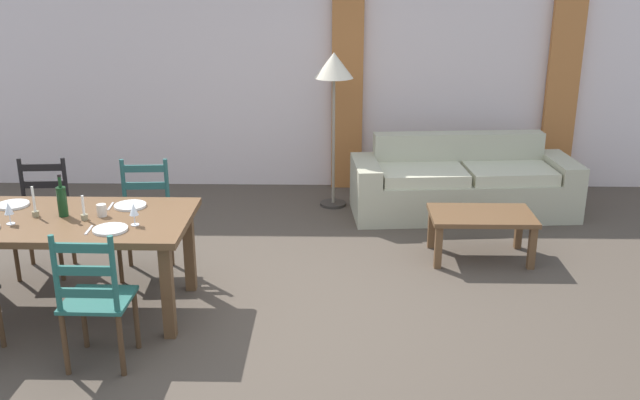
{
  "coord_description": "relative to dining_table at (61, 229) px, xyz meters",
  "views": [
    {
      "loc": [
        0.55,
        -4.75,
        2.52
      ],
      "look_at": [
        0.44,
        0.46,
        0.75
      ],
      "focal_mm": 39.61,
      "sensor_mm": 36.0,
      "label": 1
    }
  ],
  "objects": [
    {
      "name": "ground_plane",
      "position": [
        1.45,
        -0.02,
        -0.67
      ],
      "size": [
        9.6,
        9.6,
        0.02
      ],
      "primitive_type": "cube",
      "color": "#4C4136"
    },
    {
      "name": "wall_far",
      "position": [
        1.45,
        3.28,
        0.69
      ],
      "size": [
        9.6,
        0.16,
        2.7
      ],
      "primitive_type": "cube",
      "color": "silver",
      "rests_on": "ground_plane"
    },
    {
      "name": "curtain_panel_left",
      "position": [
        2.14,
        3.14,
        0.44
      ],
      "size": [
        0.35,
        0.08,
        2.2
      ],
      "primitive_type": "cube",
      "color": "#B66C34",
      "rests_on": "ground_plane"
    },
    {
      "name": "curtain_panel_right",
      "position": [
        4.54,
        3.14,
        0.44
      ],
      "size": [
        0.35,
        0.08,
        2.2
      ],
      "primitive_type": "cube",
      "color": "#B66C34",
      "rests_on": "ground_plane"
    },
    {
      "name": "dining_table",
      "position": [
        0.0,
        0.0,
        0.0
      ],
      "size": [
        1.9,
        0.96,
        0.75
      ],
      "color": "brown",
      "rests_on": "ground_plane"
    },
    {
      "name": "dining_chair_near_right",
      "position": [
        0.48,
        -0.76,
        -0.19
      ],
      "size": [
        0.43,
        0.41,
        0.96
      ],
      "color": "#225B51",
      "rests_on": "ground_plane"
    },
    {
      "name": "dining_chair_far_left",
      "position": [
        -0.45,
        0.74,
        -0.19
      ],
      "size": [
        0.45,
        0.43,
        0.96
      ],
      "color": "black",
      "rests_on": "ground_plane"
    },
    {
      "name": "dining_chair_far_right",
      "position": [
        0.42,
        0.72,
        -0.19
      ],
      "size": [
        0.44,
        0.42,
        0.96
      ],
      "color": "#255450",
      "rests_on": "ground_plane"
    },
    {
      "name": "dinner_plate_near_right",
      "position": [
        0.45,
        -0.25,
        0.1
      ],
      "size": [
        0.24,
        0.24,
        0.02
      ],
      "primitive_type": "cylinder",
      "color": "white",
      "rests_on": "dining_table"
    },
    {
      "name": "fork_near_right",
      "position": [
        0.3,
        -0.25,
        0.09
      ],
      "size": [
        0.03,
        0.17,
        0.01
      ],
      "primitive_type": "cube",
      "rotation": [
        0.0,
        0.0,
        0.05
      ],
      "color": "silver",
      "rests_on": "dining_table"
    },
    {
      "name": "dinner_plate_far_left",
      "position": [
        -0.45,
        0.25,
        0.1
      ],
      "size": [
        0.24,
        0.24,
        0.02
      ],
      "primitive_type": "cylinder",
      "color": "white",
      "rests_on": "dining_table"
    },
    {
      "name": "dinner_plate_far_right",
      "position": [
        0.45,
        0.25,
        0.1
      ],
      "size": [
        0.24,
        0.24,
        0.02
      ],
      "primitive_type": "cylinder",
      "color": "white",
      "rests_on": "dining_table"
    },
    {
      "name": "fork_far_right",
      "position": [
        0.3,
        0.25,
        0.09
      ],
      "size": [
        0.03,
        0.17,
        0.01
      ],
      "primitive_type": "cube",
      "rotation": [
        0.0,
        0.0,
        0.07
      ],
      "color": "silver",
      "rests_on": "dining_table"
    },
    {
      "name": "wine_bottle",
      "position": [
        0.02,
        0.04,
        0.2
      ],
      "size": [
        0.07,
        0.07,
        0.32
      ],
      "color": "#143819",
      "rests_on": "dining_table"
    },
    {
      "name": "wine_glass_near_left",
      "position": [
        -0.3,
        -0.14,
        0.2
      ],
      "size": [
        0.06,
        0.06,
        0.16
      ],
      "color": "white",
      "rests_on": "dining_table"
    },
    {
      "name": "wine_glass_near_right",
      "position": [
        0.59,
        -0.14,
        0.2
      ],
      "size": [
        0.06,
        0.06,
        0.16
      ],
      "color": "white",
      "rests_on": "dining_table"
    },
    {
      "name": "coffee_cup_primary",
      "position": [
        0.3,
        0.04,
        0.13
      ],
      "size": [
        0.07,
        0.07,
        0.09
      ],
      "primitive_type": "cylinder",
      "color": "beige",
      "rests_on": "dining_table"
    },
    {
      "name": "candle_tall",
      "position": [
        -0.18,
        0.02,
        0.15
      ],
      "size": [
        0.05,
        0.05,
        0.23
      ],
      "color": "#998C66",
      "rests_on": "dining_table"
    },
    {
      "name": "candle_short",
      "position": [
        0.2,
        -0.04,
        0.14
      ],
      "size": [
        0.05,
        0.05,
        0.18
      ],
      "color": "#998C66",
      "rests_on": "dining_table"
    },
    {
      "name": "couch",
      "position": [
        3.33,
        2.29,
        -0.37
      ],
      "size": [
        2.34,
        0.98,
        0.8
      ],
      "color": "#B4B092",
      "rests_on": "ground_plane"
    },
    {
      "name": "coffee_table",
      "position": [
        3.3,
        1.08,
        -0.31
      ],
      "size": [
        0.9,
        0.56,
        0.42
      ],
      "color": "brown",
      "rests_on": "ground_plane"
    },
    {
      "name": "standing_lamp",
      "position": [
        1.99,
        2.48,
        0.75
      ],
      "size": [
        0.4,
        0.4,
        1.64
      ],
      "color": "#332D28",
      "rests_on": "ground_plane"
    }
  ]
}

